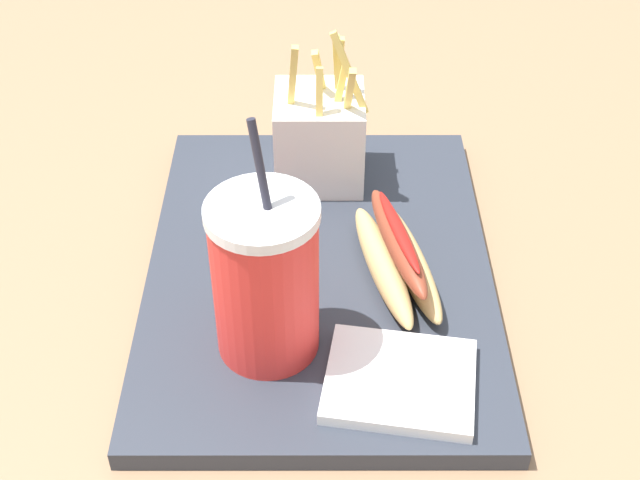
# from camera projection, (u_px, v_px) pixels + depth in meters

# --- Properties ---
(ground_plane) EXTENTS (2.40, 2.40, 0.02)m
(ground_plane) POSITION_uv_depth(u_px,v_px,m) (320.00, 286.00, 0.88)
(ground_plane) COLOR #8C6B4C
(food_tray) EXTENTS (0.45, 0.33, 0.02)m
(food_tray) POSITION_uv_depth(u_px,v_px,m) (320.00, 271.00, 0.87)
(food_tray) COLOR #2D333D
(food_tray) RESTS_ON ground_plane
(soda_cup) EXTENTS (0.09, 0.09, 0.23)m
(soda_cup) POSITION_uv_depth(u_px,v_px,m) (266.00, 279.00, 0.73)
(soda_cup) COLOR red
(soda_cup) RESTS_ON food_tray
(fries_basket) EXTENTS (0.09, 0.10, 0.18)m
(fries_basket) POSITION_uv_depth(u_px,v_px,m) (320.00, 136.00, 0.94)
(fries_basket) COLOR white
(fries_basket) RESTS_ON food_tray
(hot_dog_1) EXTENTS (0.18, 0.09, 0.06)m
(hot_dog_1) POSITION_uv_depth(u_px,v_px,m) (397.00, 257.00, 0.83)
(hot_dog_1) COLOR tan
(hot_dog_1) RESTS_ON food_tray
(ketchup_cup_1) EXTENTS (0.03, 0.03, 0.02)m
(ketchup_cup_1) POSITION_uv_depth(u_px,v_px,m) (239.00, 204.00, 0.91)
(ketchup_cup_1) COLOR white
(ketchup_cup_1) RESTS_ON food_tray
(ketchup_cup_2) EXTENTS (0.03, 0.03, 0.02)m
(ketchup_cup_2) POSITION_uv_depth(u_px,v_px,m) (260.00, 241.00, 0.87)
(ketchup_cup_2) COLOR white
(ketchup_cup_2) RESTS_ON food_tray
(napkin_stack) EXTENTS (0.12, 0.14, 0.01)m
(napkin_stack) POSITION_uv_depth(u_px,v_px,m) (401.00, 381.00, 0.74)
(napkin_stack) COLOR white
(napkin_stack) RESTS_ON food_tray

